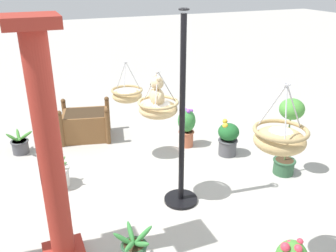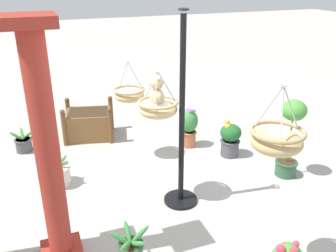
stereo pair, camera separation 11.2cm
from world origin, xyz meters
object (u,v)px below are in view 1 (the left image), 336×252
(hanging_basket_left_high, at_px, (280,139))
(hanging_basket_right_low, at_px, (127,95))
(hanging_basket_with_teddy, at_px, (158,108))
(potted_plant_conical_shrub, at_px, (187,126))
(potted_plant_fern_front, at_px, (134,252))
(display_pole_central, at_px, (182,149))
(greenhouse_pillar_far_back, at_px, (51,159))
(potted_plant_trailing_ivy, at_px, (288,133))
(potted_plant_tall_leafy, at_px, (57,175))
(wooden_planter_box, at_px, (86,124))
(potted_plant_flowering_red, at_px, (20,145))
(potted_plant_small_succulent, at_px, (228,138))
(teddy_bear, at_px, (156,94))

(hanging_basket_left_high, bearing_deg, hanging_basket_right_low, 11.52)
(hanging_basket_with_teddy, height_order, potted_plant_conical_shrub, hanging_basket_with_teddy)
(hanging_basket_right_low, xyz_separation_m, potted_plant_fern_front, (-2.32, 0.66, -0.88))
(potted_plant_conical_shrub, bearing_deg, display_pole_central, 152.38)
(greenhouse_pillar_far_back, relative_size, potted_plant_trailing_ivy, 2.12)
(potted_plant_tall_leafy, bearing_deg, potted_plant_conical_shrub, -78.01)
(potted_plant_tall_leafy, bearing_deg, wooden_planter_box, -25.32)
(hanging_basket_with_teddy, bearing_deg, potted_plant_trailing_ivy, -92.60)
(potted_plant_tall_leafy, distance_m, potted_plant_conical_shrub, 2.29)
(display_pole_central, xyz_separation_m, potted_plant_conical_shrub, (1.47, -0.77, -0.39))
(potted_plant_trailing_ivy, bearing_deg, display_pole_central, 92.01)
(potted_plant_flowering_red, relative_size, potted_plant_trailing_ivy, 0.38)
(display_pole_central, relative_size, potted_plant_small_succulent, 4.10)
(potted_plant_small_succulent, bearing_deg, potted_plant_flowering_red, 66.51)
(potted_plant_fern_front, height_order, potted_plant_small_succulent, potted_plant_small_succulent)
(teddy_bear, bearing_deg, potted_plant_flowering_red, 37.47)
(potted_plant_fern_front, relative_size, potted_plant_tall_leafy, 1.09)
(potted_plant_fern_front, xyz_separation_m, potted_plant_small_succulent, (1.81, -2.18, 0.10))
(hanging_basket_left_high, relative_size, potted_plant_small_succulent, 1.04)
(greenhouse_pillar_far_back, bearing_deg, wooden_planter_box, -15.22)
(display_pole_central, distance_m, potted_plant_fern_front, 1.41)
(hanging_basket_with_teddy, xyz_separation_m, hanging_basket_left_high, (-1.53, -0.56, 0.16))
(hanging_basket_left_high, relative_size, greenhouse_pillar_far_back, 0.25)
(teddy_bear, relative_size, greenhouse_pillar_far_back, 0.16)
(hanging_basket_left_high, bearing_deg, potted_plant_conical_shrub, -9.23)
(hanging_basket_right_low, bearing_deg, wooden_planter_box, 25.66)
(potted_plant_small_succulent, relative_size, potted_plant_trailing_ivy, 0.51)
(wooden_planter_box, distance_m, potted_plant_small_succulent, 2.56)
(potted_plant_trailing_ivy, bearing_deg, wooden_planter_box, 45.95)
(wooden_planter_box, relative_size, potted_plant_small_succulent, 1.67)
(hanging_basket_left_high, height_order, potted_plant_small_succulent, hanging_basket_left_high)
(teddy_bear, distance_m, potted_plant_fern_front, 1.78)
(hanging_basket_with_teddy, relative_size, potted_plant_trailing_ivy, 0.49)
(greenhouse_pillar_far_back, bearing_deg, potted_plant_conical_shrub, -49.99)
(hanging_basket_right_low, height_order, potted_plant_fern_front, hanging_basket_right_low)
(potted_plant_tall_leafy, bearing_deg, hanging_basket_left_high, -143.34)
(hanging_basket_right_low, xyz_separation_m, potted_plant_trailing_ivy, (-1.37, -1.99, -0.42))
(hanging_basket_right_low, distance_m, potted_plant_trailing_ivy, 2.45)
(potted_plant_conical_shrub, xyz_separation_m, potted_plant_trailing_ivy, (-1.41, -0.95, 0.29))
(potted_plant_flowering_red, bearing_deg, hanging_basket_right_low, -117.62)
(potted_plant_tall_leafy, relative_size, potted_plant_trailing_ivy, 0.36)
(display_pole_central, distance_m, hanging_basket_with_teddy, 0.61)
(teddy_bear, bearing_deg, hanging_basket_right_low, -0.17)
(potted_plant_fern_front, xyz_separation_m, potted_plant_tall_leafy, (1.89, 0.54, -0.02))
(teddy_bear, distance_m, potted_plant_conical_shrub, 2.01)
(potted_plant_tall_leafy, bearing_deg, potted_plant_flowering_red, 18.88)
(potted_plant_tall_leafy, xyz_separation_m, potted_plant_small_succulent, (-0.09, -2.72, 0.12))
(wooden_planter_box, height_order, potted_plant_flowering_red, wooden_planter_box)
(display_pole_central, bearing_deg, potted_plant_flowering_red, 39.85)
(hanging_basket_with_teddy, height_order, potted_plant_trailing_ivy, hanging_basket_with_teddy)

